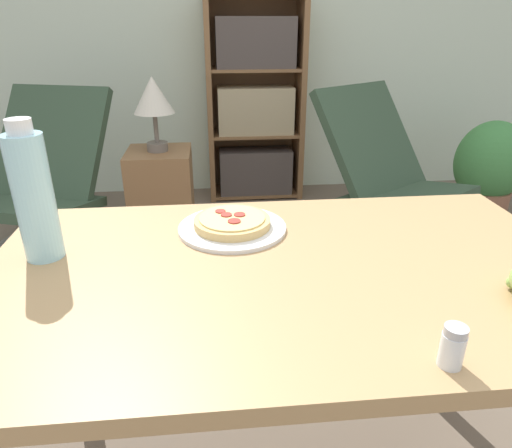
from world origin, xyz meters
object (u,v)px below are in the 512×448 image
lounge_chair_far (389,203)px  potted_plant_floor (489,169)px  drink_bottle (34,196)px  side_table (162,200)px  bookshelf (255,107)px  salt_shaker (453,347)px  pizza_on_plate (232,225)px  lounge_chair_near (43,210)px  table_lamp (153,99)px

lounge_chair_far → potted_plant_floor: 0.92m
drink_bottle → side_table: 1.61m
bookshelf → potted_plant_floor: size_ratio=2.13×
salt_shaker → side_table: size_ratio=0.12×
salt_shaker → lounge_chair_far: bearing=70.6°
pizza_on_plate → potted_plant_floor: 2.41m
drink_bottle → lounge_chair_near: 1.60m
pizza_on_plate → salt_shaker: salt_shaker is taller
drink_bottle → side_table: size_ratio=0.53×
pizza_on_plate → side_table: (-0.33, 1.40, -0.46)m
pizza_on_plate → lounge_chair_near: bearing=126.0°
side_table → salt_shaker: bearing=-71.8°
salt_shaker → bookshelf: bookshelf is taller
pizza_on_plate → lounge_chair_far: lounge_chair_far is taller
pizza_on_plate → drink_bottle: size_ratio=0.88×
lounge_chair_near → side_table: (0.61, 0.11, -0.01)m
lounge_chair_far → bookshelf: bookshelf is taller
drink_bottle → lounge_chair_near: size_ratio=0.33×
pizza_on_plate → salt_shaker: size_ratio=3.85×
lounge_chair_far → side_table: (-1.24, 0.19, -0.01)m
bookshelf → potted_plant_floor: (1.46, -0.57, -0.32)m
lounge_chair_far → side_table: bearing=138.2°
salt_shaker → lounge_chair_near: bearing=124.4°
drink_bottle → potted_plant_floor: drink_bottle is taller
bookshelf → potted_plant_floor: bookshelf is taller
bookshelf → side_table: 1.06m
potted_plant_floor → drink_bottle: bearing=-141.0°
bookshelf → table_lamp: bookshelf is taller
table_lamp → potted_plant_floor: 2.13m
drink_bottle → bookshelf: bearing=73.5°
bookshelf → potted_plant_floor: bearing=-21.3°
potted_plant_floor → salt_shaker: bearing=-123.6°
drink_bottle → potted_plant_floor: size_ratio=0.47×
drink_bottle → potted_plant_floor: (2.14, 1.73, -0.55)m
pizza_on_plate → salt_shaker: 0.59m
lounge_chair_far → table_lamp: bearing=138.2°
side_table → table_lamp: size_ratio=1.47×
pizza_on_plate → bookshelf: bookshelf is taller
lounge_chair_near → side_table: 0.62m
drink_bottle → bookshelf: size_ratio=0.22×
lounge_chair_near → drink_bottle: bearing=-51.9°
table_lamp → pizza_on_plate: bearing=-76.8°
salt_shaker → table_lamp: 2.02m
salt_shaker → potted_plant_floor: salt_shaker is taller
lounge_chair_near → potted_plant_floor: bearing=24.5°
side_table → potted_plant_floor: (2.05, 0.23, 0.04)m
salt_shaker → potted_plant_floor: bearing=56.4°
bookshelf → table_lamp: (-0.60, -0.80, 0.19)m
drink_bottle → lounge_chair_far: bearing=44.8°
drink_bottle → potted_plant_floor: bearing=39.0°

